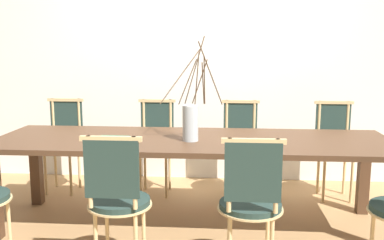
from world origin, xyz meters
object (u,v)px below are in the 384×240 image
(dining_table, at_px, (192,148))
(chair_far_center, at_px, (240,144))
(vase_centerpiece, at_px, (191,121))
(chair_near_center, at_px, (251,200))
(book_stack, at_px, (112,139))

(dining_table, height_order, chair_far_center, chair_far_center)
(dining_table, xyz_separation_m, vase_centerpiece, (-0.00, -0.07, 0.23))
(chair_near_center, xyz_separation_m, chair_far_center, (-0.01, 1.56, 0.00))
(chair_near_center, height_order, chair_far_center, same)
(chair_far_center, bearing_deg, chair_near_center, 90.40)
(book_stack, bearing_deg, vase_centerpiece, 1.00)
(chair_near_center, height_order, book_stack, chair_near_center)
(dining_table, height_order, book_stack, book_stack)
(chair_near_center, relative_size, chair_far_center, 1.00)
(chair_far_center, bearing_deg, book_stack, 39.98)
(dining_table, relative_size, vase_centerpiece, 3.92)
(dining_table, height_order, chair_near_center, chair_near_center)
(dining_table, relative_size, book_stack, 12.77)
(chair_near_center, distance_m, book_stack, 1.28)
(chair_near_center, height_order, vase_centerpiece, vase_centerpiece)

